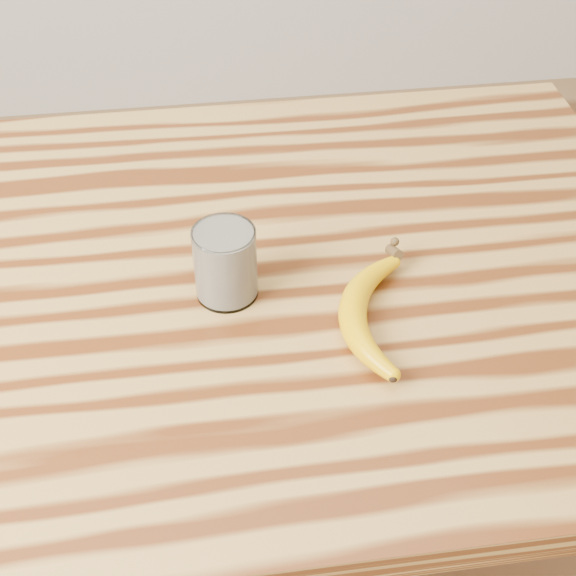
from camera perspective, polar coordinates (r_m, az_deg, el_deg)
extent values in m
cube|color=#A97C3A|center=(1.00, -5.85, 0.25)|extent=(1.20, 0.80, 0.04)
cylinder|color=brown|center=(1.65, 13.61, -1.69)|extent=(0.06, 0.06, 0.86)
cylinder|color=white|center=(0.93, -4.47, 1.76)|extent=(0.07, 0.07, 0.09)
torus|color=white|center=(0.90, -4.63, 3.92)|extent=(0.07, 0.07, 0.00)
cylinder|color=silver|center=(0.93, -4.48, 1.78)|extent=(0.07, 0.07, 0.09)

